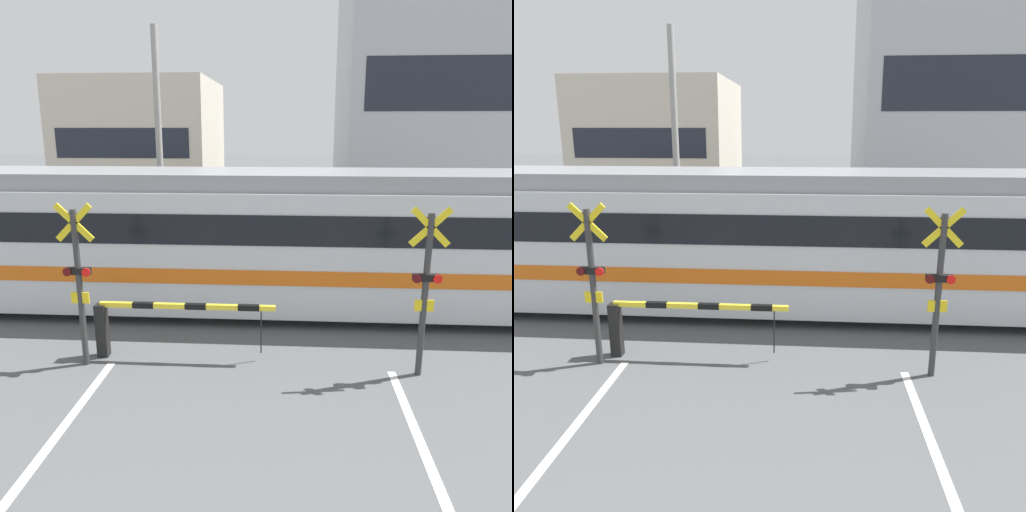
# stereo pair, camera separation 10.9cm
# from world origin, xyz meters

# --- Properties ---
(rail_track_near) EXTENTS (50.00, 0.10, 0.08)m
(rail_track_near) POSITION_xyz_m (0.00, 9.74, 0.04)
(rail_track_near) COLOR gray
(rail_track_near) RESTS_ON ground_plane
(rail_track_far) EXTENTS (50.00, 0.10, 0.08)m
(rail_track_far) POSITION_xyz_m (0.00, 11.18, 0.04)
(rail_track_far) COLOR gray
(rail_track_far) RESTS_ON ground_plane
(commuter_train) EXTENTS (21.93, 2.70, 3.28)m
(commuter_train) POSITION_xyz_m (0.33, 10.46, 1.76)
(commuter_train) COLOR silver
(commuter_train) RESTS_ON ground_plane
(crossing_barrier_near) EXTENTS (3.37, 0.20, 1.10)m
(crossing_barrier_near) POSITION_xyz_m (-1.97, 7.67, 0.77)
(crossing_barrier_near) COLOR black
(crossing_barrier_near) RESTS_ON ground_plane
(crossing_barrier_far) EXTENTS (3.37, 0.20, 1.10)m
(crossing_barrier_far) POSITION_xyz_m (1.97, 13.65, 0.77)
(crossing_barrier_far) COLOR black
(crossing_barrier_far) RESTS_ON ground_plane
(crossing_signal_left) EXTENTS (0.68, 0.15, 2.99)m
(crossing_signal_left) POSITION_xyz_m (-3.00, 7.31, 1.65)
(crossing_signal_left) COLOR #333333
(crossing_signal_left) RESTS_ON ground_plane
(crossing_signal_right) EXTENTS (0.68, 0.15, 2.99)m
(crossing_signal_right) POSITION_xyz_m (3.00, 7.31, 1.65)
(crossing_signal_right) COLOR #333333
(crossing_signal_right) RESTS_ON ground_plane
(pedestrian) EXTENTS (0.38, 0.22, 1.55)m
(pedestrian) POSITION_xyz_m (-0.53, 15.80, 0.88)
(pedestrian) COLOR #33384C
(pedestrian) RESTS_ON ground_plane
(building_left_of_street) EXTENTS (7.11, 7.40, 6.48)m
(building_left_of_street) POSITION_xyz_m (-6.71, 24.81, 3.24)
(building_left_of_street) COLOR beige
(building_left_of_street) RESTS_ON ground_plane
(building_right_of_street) EXTENTS (7.37, 7.40, 10.87)m
(building_right_of_street) POSITION_xyz_m (6.83, 24.81, 5.43)
(building_right_of_street) COLOR #B2B7BC
(building_right_of_street) RESTS_ON ground_plane
(utility_pole_streetside) EXTENTS (0.22, 0.22, 7.44)m
(utility_pole_streetside) POSITION_xyz_m (-3.75, 16.15, 3.72)
(utility_pole_streetside) COLOR gray
(utility_pole_streetside) RESTS_ON ground_plane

